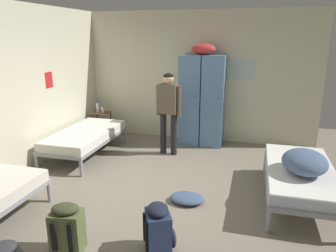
% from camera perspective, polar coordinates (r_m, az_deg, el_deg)
% --- Properties ---
extents(ground_plane, '(8.61, 8.61, 0.00)m').
position_cam_1_polar(ground_plane, '(4.78, -0.87, -11.89)').
color(ground_plane, gray).
extents(room_backdrop, '(4.95, 5.44, 2.73)m').
position_cam_1_polar(room_backdrop, '(5.97, -9.26, 7.34)').
color(room_backdrop, beige).
rests_on(room_backdrop, ground_plane).
extents(locker_bank, '(0.90, 0.55, 2.07)m').
position_cam_1_polar(locker_bank, '(6.68, 6.08, 4.89)').
color(locker_bank, '#5B84B2').
rests_on(locker_bank, ground_plane).
extents(shelf_unit, '(0.38, 0.30, 0.57)m').
position_cam_1_polar(shelf_unit, '(7.40, -11.76, 0.75)').
color(shelf_unit, brown).
rests_on(shelf_unit, ground_plane).
extents(bed_left_rear, '(0.90, 1.90, 0.49)m').
position_cam_1_polar(bed_left_rear, '(6.30, -14.44, -1.71)').
color(bed_left_rear, gray).
rests_on(bed_left_rear, ground_plane).
extents(bed_right, '(0.90, 1.90, 0.49)m').
position_cam_1_polar(bed_right, '(4.80, 22.39, -8.00)').
color(bed_right, gray).
rests_on(bed_right, ground_plane).
extents(bedding_heap, '(0.57, 0.70, 0.30)m').
position_cam_1_polar(bedding_heap, '(4.55, 23.10, -5.89)').
color(bedding_heap, slate).
rests_on(bedding_heap, bed_right).
extents(person_traveler, '(0.49, 0.24, 1.56)m').
position_cam_1_polar(person_traveler, '(6.02, 0.09, 3.51)').
color(person_traveler, black).
rests_on(person_traveler, ground_plane).
extents(water_bottle, '(0.06, 0.06, 0.23)m').
position_cam_1_polar(water_bottle, '(7.37, -12.39, 3.29)').
color(water_bottle, white).
rests_on(water_bottle, shelf_unit).
extents(lotion_bottle, '(0.06, 0.06, 0.17)m').
position_cam_1_polar(lotion_bottle, '(7.26, -11.54, 2.91)').
color(lotion_bottle, beige).
rests_on(lotion_bottle, shelf_unit).
extents(backpack_olive, '(0.36, 0.37, 0.55)m').
position_cam_1_polar(backpack_olive, '(3.70, -17.42, -17.01)').
color(backpack_olive, '#566038').
rests_on(backpack_olive, ground_plane).
extents(backpack_navy, '(0.41, 0.39, 0.55)m').
position_cam_1_polar(backpack_navy, '(3.53, -1.60, -17.93)').
color(backpack_navy, navy).
rests_on(backpack_navy, ground_plane).
extents(clothes_pile_denim, '(0.48, 0.36, 0.11)m').
position_cam_1_polar(clothes_pile_denim, '(4.54, 3.40, -12.69)').
color(clothes_pile_denim, '#42567A').
rests_on(clothes_pile_denim, ground_plane).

